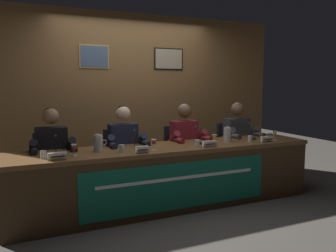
{
  "coord_description": "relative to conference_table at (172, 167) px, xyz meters",
  "views": [
    {
      "loc": [
        -1.71,
        -3.82,
        1.52
      ],
      "look_at": [
        0.0,
        0.0,
        1.01
      ],
      "focal_mm": 36.8,
      "sensor_mm": 36.0,
      "label": 1
    }
  ],
  "objects": [
    {
      "name": "nameplate_center_right",
      "position": [
        0.44,
        -0.15,
        0.28
      ],
      "size": [
        0.19,
        0.06,
        0.08
      ],
      "color": "white",
      "rests_on": "conference_table"
    },
    {
      "name": "microphone_center_right",
      "position": [
        0.44,
        0.12,
        0.31
      ],
      "size": [
        0.06,
        0.17,
        0.22
      ],
      "color": "black",
      "rests_on": "conference_table"
    },
    {
      "name": "chair_far_right",
      "position": [
        1.33,
        0.68,
        -0.07
      ],
      "size": [
        0.44,
        0.44,
        0.92
      ],
      "color": "black",
      "rests_on": "ground_plane"
    },
    {
      "name": "nameplate_far_right",
      "position": [
        1.31,
        -0.15,
        0.28
      ],
      "size": [
        0.18,
        0.06,
        0.08
      ],
      "color": "white",
      "rests_on": "conference_table"
    },
    {
      "name": "juice_glass_far_left",
      "position": [
        -1.15,
        0.0,
        0.32
      ],
      "size": [
        0.06,
        0.06,
        0.12
      ],
      "color": "white",
      "rests_on": "conference_table"
    },
    {
      "name": "panelist_far_right",
      "position": [
        1.33,
        0.48,
        0.21
      ],
      "size": [
        0.51,
        0.48,
        1.25
      ],
      "color": "black",
      "rests_on": "ground_plane"
    },
    {
      "name": "water_pitcher_left_side",
      "position": [
        -0.86,
        0.12,
        0.33
      ],
      "size": [
        0.15,
        0.1,
        0.21
      ],
      "color": "silver",
      "rests_on": "conference_table"
    },
    {
      "name": "water_pitcher_right_side",
      "position": [
        0.87,
        0.11,
        0.33
      ],
      "size": [
        0.15,
        0.1,
        0.21
      ],
      "color": "silver",
      "rests_on": "conference_table"
    },
    {
      "name": "ground_plane",
      "position": [
        0.0,
        0.12,
        -0.52
      ],
      "size": [
        12.0,
        12.0,
        0.0
      ],
      "primitive_type": "plane",
      "color": "#4C4742"
    },
    {
      "name": "chair_center_right",
      "position": [
        0.44,
        0.68,
        -0.07
      ],
      "size": [
        0.44,
        0.44,
        0.92
      ],
      "color": "black",
      "rests_on": "ground_plane"
    },
    {
      "name": "water_cup_far_left",
      "position": [
        -1.46,
        -0.02,
        0.27
      ],
      "size": [
        0.06,
        0.06,
        0.08
      ],
      "color": "silver",
      "rests_on": "conference_table"
    },
    {
      "name": "nameplate_far_left",
      "position": [
        -1.34,
        -0.15,
        0.28
      ],
      "size": [
        0.19,
        0.06,
        0.08
      ],
      "color": "white",
      "rests_on": "conference_table"
    },
    {
      "name": "panelist_center_right",
      "position": [
        0.44,
        0.48,
        0.21
      ],
      "size": [
        0.51,
        0.48,
        1.25
      ],
      "color": "black",
      "rests_on": "ground_plane"
    },
    {
      "name": "juice_glass_center_right",
      "position": [
        0.59,
        -0.01,
        0.32
      ],
      "size": [
        0.06,
        0.06,
        0.12
      ],
      "color": "white",
      "rests_on": "conference_table"
    },
    {
      "name": "panelist_far_left",
      "position": [
        -1.33,
        0.48,
        0.21
      ],
      "size": [
        0.51,
        0.48,
        1.25
      ],
      "color": "black",
      "rests_on": "ground_plane"
    },
    {
      "name": "wall_back_panelled",
      "position": [
        0.0,
        1.5,
        0.78
      ],
      "size": [
        5.04,
        0.14,
        2.6
      ],
      "color": "brown",
      "rests_on": "ground_plane"
    },
    {
      "name": "juice_glass_center_left",
      "position": [
        -0.25,
        -0.04,
        0.32
      ],
      "size": [
        0.06,
        0.06,
        0.12
      ],
      "color": "white",
      "rests_on": "conference_table"
    },
    {
      "name": "water_cup_center_right",
      "position": [
        0.31,
        -0.06,
        0.27
      ],
      "size": [
        0.06,
        0.06,
        0.08
      ],
      "color": "silver",
      "rests_on": "conference_table"
    },
    {
      "name": "water_cup_center_left",
      "position": [
        -0.63,
        -0.02,
        0.27
      ],
      "size": [
        0.06,
        0.06,
        0.08
      ],
      "color": "silver",
      "rests_on": "conference_table"
    },
    {
      "name": "conference_table",
      "position": [
        0.0,
        0.0,
        0.0
      ],
      "size": [
        3.84,
        0.75,
        0.76
      ],
      "color": "brown",
      "rests_on": "ground_plane"
    },
    {
      "name": "water_cup_far_right",
      "position": [
        1.13,
        -0.03,
        0.27
      ],
      "size": [
        0.06,
        0.06,
        0.08
      ],
      "color": "silver",
      "rests_on": "conference_table"
    },
    {
      "name": "chair_far_left",
      "position": [
        -1.33,
        0.68,
        -0.07
      ],
      "size": [
        0.44,
        0.44,
        0.92
      ],
      "color": "black",
      "rests_on": "ground_plane"
    },
    {
      "name": "microphone_center_left",
      "position": [
        -0.41,
        0.12,
        0.31
      ],
      "size": [
        0.06,
        0.17,
        0.22
      ],
      "color": "black",
      "rests_on": "conference_table"
    },
    {
      "name": "nameplate_center_left",
      "position": [
        -0.43,
        -0.17,
        0.28
      ],
      "size": [
        0.15,
        0.06,
        0.08
      ],
      "color": "white",
      "rests_on": "conference_table"
    },
    {
      "name": "chair_center_left",
      "position": [
        -0.44,
        0.68,
        -0.07
      ],
      "size": [
        0.44,
        0.44,
        0.92
      ],
      "color": "black",
      "rests_on": "ground_plane"
    },
    {
      "name": "juice_glass_far_right",
      "position": [
        1.52,
        -0.05,
        0.32
      ],
      "size": [
        0.06,
        0.06,
        0.12
      ],
      "color": "white",
      "rests_on": "conference_table"
    },
    {
      "name": "microphone_far_left",
      "position": [
        -1.32,
        0.09,
        0.31
      ],
      "size": [
        0.06,
        0.17,
        0.22
      ],
      "color": "black",
      "rests_on": "conference_table"
    },
    {
      "name": "panelist_center_left",
      "position": [
        -0.44,
        0.48,
        0.21
      ],
      "size": [
        0.51,
        0.48,
        1.25
      ],
      "color": "black",
      "rests_on": "ground_plane"
    },
    {
      "name": "microphone_far_right",
      "position": [
        1.29,
        0.14,
        0.31
      ],
      "size": [
        0.06,
        0.17,
        0.22
      ],
      "color": "black",
      "rests_on": "conference_table"
    }
  ]
}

